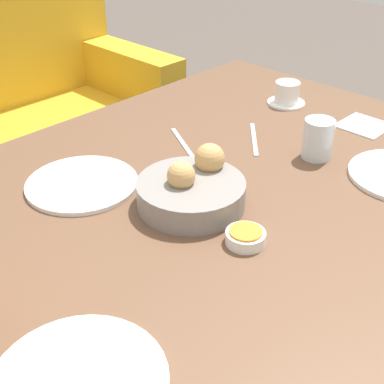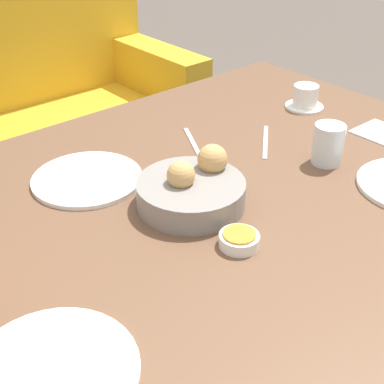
{
  "view_description": "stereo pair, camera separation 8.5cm",
  "coord_description": "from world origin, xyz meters",
  "px_view_note": "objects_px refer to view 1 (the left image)",
  "views": [
    {
      "loc": [
        -0.67,
        -0.65,
        1.31
      ],
      "look_at": [
        0.0,
        -0.01,
        0.73
      ],
      "focal_mm": 50.0,
      "sensor_mm": 36.0,
      "label": 1
    },
    {
      "loc": [
        -0.6,
        -0.71,
        1.31
      ],
      "look_at": [
        0.0,
        -0.01,
        0.73
      ],
      "focal_mm": 50.0,
      "sensor_mm": 36.0,
      "label": 2
    }
  ],
  "objects_px": {
    "plate_far_center": "(82,184)",
    "fork_silver": "(183,144)",
    "coffee_cup": "(287,94)",
    "jam_bowl_honey": "(245,237)",
    "water_tumbler": "(318,139)",
    "napkin": "(364,126)",
    "bread_basket": "(193,189)",
    "knife_silver": "(254,139)",
    "plate_near_left": "(78,383)"
  },
  "relations": [
    {
      "from": "fork_silver",
      "to": "water_tumbler",
      "type": "bearing_deg",
      "value": -58.06
    },
    {
      "from": "coffee_cup",
      "to": "napkin",
      "type": "relative_size",
      "value": 0.89
    },
    {
      "from": "plate_near_left",
      "to": "plate_far_center",
      "type": "distance_m",
      "value": 0.53
    },
    {
      "from": "water_tumbler",
      "to": "fork_silver",
      "type": "relative_size",
      "value": 0.57
    },
    {
      "from": "jam_bowl_honey",
      "to": "knife_silver",
      "type": "relative_size",
      "value": 0.51
    },
    {
      "from": "coffee_cup",
      "to": "knife_silver",
      "type": "relative_size",
      "value": 0.75
    },
    {
      "from": "water_tumbler",
      "to": "coffee_cup",
      "type": "height_order",
      "value": "water_tumbler"
    },
    {
      "from": "coffee_cup",
      "to": "jam_bowl_honey",
      "type": "xyz_separation_m",
      "value": [
        -0.61,
        -0.34,
        -0.02
      ]
    },
    {
      "from": "knife_silver",
      "to": "water_tumbler",
      "type": "bearing_deg",
      "value": -80.65
    },
    {
      "from": "plate_near_left",
      "to": "fork_silver",
      "type": "xyz_separation_m",
      "value": [
        0.61,
        0.41,
        -0.0
      ]
    },
    {
      "from": "coffee_cup",
      "to": "napkin",
      "type": "distance_m",
      "value": 0.25
    },
    {
      "from": "bread_basket",
      "to": "coffee_cup",
      "type": "relative_size",
      "value": 2.03
    },
    {
      "from": "fork_silver",
      "to": "plate_far_center",
      "type": "bearing_deg",
      "value": 176.36
    },
    {
      "from": "bread_basket",
      "to": "fork_silver",
      "type": "relative_size",
      "value": 1.32
    },
    {
      "from": "knife_silver",
      "to": "plate_far_center",
      "type": "bearing_deg",
      "value": 163.65
    },
    {
      "from": "plate_far_center",
      "to": "jam_bowl_honey",
      "type": "bearing_deg",
      "value": -77.41
    },
    {
      "from": "bread_basket",
      "to": "plate_far_center",
      "type": "distance_m",
      "value": 0.25
    },
    {
      "from": "jam_bowl_honey",
      "to": "napkin",
      "type": "relative_size",
      "value": 0.61
    },
    {
      "from": "plate_far_center",
      "to": "fork_silver",
      "type": "distance_m",
      "value": 0.3
    },
    {
      "from": "plate_near_left",
      "to": "water_tumbler",
      "type": "bearing_deg",
      "value": 9.44
    },
    {
      "from": "plate_far_center",
      "to": "water_tumbler",
      "type": "bearing_deg",
      "value": -32.19
    },
    {
      "from": "bread_basket",
      "to": "napkin",
      "type": "height_order",
      "value": "bread_basket"
    },
    {
      "from": "plate_near_left",
      "to": "napkin",
      "type": "height_order",
      "value": "plate_near_left"
    },
    {
      "from": "bread_basket",
      "to": "fork_silver",
      "type": "bearing_deg",
      "value": 48.78
    },
    {
      "from": "plate_far_center",
      "to": "fork_silver",
      "type": "height_order",
      "value": "plate_far_center"
    },
    {
      "from": "plate_near_left",
      "to": "fork_silver",
      "type": "height_order",
      "value": "plate_near_left"
    },
    {
      "from": "jam_bowl_honey",
      "to": "knife_silver",
      "type": "distance_m",
      "value": 0.44
    },
    {
      "from": "coffee_cup",
      "to": "fork_silver",
      "type": "distance_m",
      "value": 0.4
    },
    {
      "from": "bread_basket",
      "to": "plate_far_center",
      "type": "relative_size",
      "value": 0.91
    },
    {
      "from": "bread_basket",
      "to": "napkin",
      "type": "bearing_deg",
      "value": -6.76
    },
    {
      "from": "coffee_cup",
      "to": "napkin",
      "type": "bearing_deg",
      "value": -86.29
    },
    {
      "from": "plate_far_center",
      "to": "napkin",
      "type": "bearing_deg",
      "value": -22.52
    },
    {
      "from": "bread_basket",
      "to": "knife_silver",
      "type": "relative_size",
      "value": 1.52
    },
    {
      "from": "bread_basket",
      "to": "napkin",
      "type": "xyz_separation_m",
      "value": [
        0.59,
        -0.07,
        -0.03
      ]
    },
    {
      "from": "plate_near_left",
      "to": "coffee_cup",
      "type": "height_order",
      "value": "coffee_cup"
    },
    {
      "from": "fork_silver",
      "to": "knife_silver",
      "type": "distance_m",
      "value": 0.18
    },
    {
      "from": "bread_basket",
      "to": "plate_far_center",
      "type": "height_order",
      "value": "bread_basket"
    },
    {
      "from": "plate_near_left",
      "to": "jam_bowl_honey",
      "type": "height_order",
      "value": "jam_bowl_honey"
    },
    {
      "from": "water_tumbler",
      "to": "fork_silver",
      "type": "xyz_separation_m",
      "value": [
        -0.17,
        0.28,
        -0.05
      ]
    },
    {
      "from": "knife_silver",
      "to": "napkin",
      "type": "distance_m",
      "value": 0.31
    },
    {
      "from": "plate_far_center",
      "to": "plate_near_left",
      "type": "bearing_deg",
      "value": -126.73
    },
    {
      "from": "plate_near_left",
      "to": "coffee_cup",
      "type": "distance_m",
      "value": 1.08
    },
    {
      "from": "plate_far_center",
      "to": "fork_silver",
      "type": "xyz_separation_m",
      "value": [
        0.3,
        -0.02,
        -0.0
      ]
    },
    {
      "from": "knife_silver",
      "to": "jam_bowl_honey",
      "type": "bearing_deg",
      "value": -144.0
    },
    {
      "from": "plate_near_left",
      "to": "napkin",
      "type": "xyz_separation_m",
      "value": [
        1.03,
        0.13,
        -0.0
      ]
    },
    {
      "from": "water_tumbler",
      "to": "napkin",
      "type": "xyz_separation_m",
      "value": [
        0.24,
        0.0,
        -0.05
      ]
    },
    {
      "from": "knife_silver",
      "to": "fork_silver",
      "type": "bearing_deg",
      "value": 142.63
    },
    {
      "from": "fork_silver",
      "to": "napkin",
      "type": "distance_m",
      "value": 0.49
    },
    {
      "from": "bread_basket",
      "to": "coffee_cup",
      "type": "xyz_separation_m",
      "value": [
        0.58,
        0.17,
        -0.0
      ]
    },
    {
      "from": "water_tumbler",
      "to": "jam_bowl_honey",
      "type": "height_order",
      "value": "water_tumbler"
    }
  ]
}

